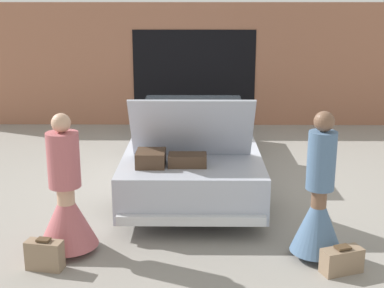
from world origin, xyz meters
name	(u,v)px	position (x,y,z in m)	size (l,w,h in m)	color
ground_plane	(193,176)	(0.00, 0.00, 0.00)	(40.00, 40.00, 0.00)	gray
garage_wall_back	(194,65)	(0.00, 3.82, 1.39)	(12.00, 0.14, 2.80)	#9E664C
car	(193,144)	(0.00, 0.01, 0.55)	(1.96, 5.02, 1.66)	#B2B7C6
person_left	(66,204)	(-1.44, -2.77, 0.59)	(0.70, 0.70, 1.66)	tan
person_right	(318,207)	(1.44, -2.89, 0.62)	(0.60, 0.60, 1.72)	brown
suitcase_beside_left_person	(45,255)	(-1.60, -3.21, 0.17)	(0.43, 0.24, 0.36)	#8C7259
suitcase_beside_right_person	(342,260)	(1.64, -3.25, 0.14)	(0.49, 0.34, 0.31)	#8C7259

